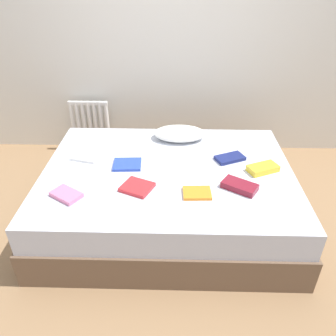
% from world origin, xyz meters
% --- Properties ---
extents(ground_plane, '(8.00, 8.00, 0.00)m').
position_xyz_m(ground_plane, '(0.00, 0.00, 0.00)').
color(ground_plane, '#93704C').
extents(back_wall, '(6.00, 0.10, 2.80)m').
position_xyz_m(back_wall, '(0.00, 1.35, 1.40)').
color(back_wall, silver).
rests_on(back_wall, ground).
extents(bed, '(2.00, 1.50, 0.50)m').
position_xyz_m(bed, '(0.00, 0.00, 0.25)').
color(bed, brown).
rests_on(bed, ground).
extents(radiator, '(0.43, 0.04, 0.46)m').
position_xyz_m(radiator, '(-0.91, 1.20, 0.36)').
color(radiator, white).
rests_on(radiator, ground).
extents(pillow, '(0.47, 0.30, 0.11)m').
position_xyz_m(pillow, '(0.09, 0.53, 0.55)').
color(pillow, white).
rests_on(pillow, bed).
extents(textbook_blue, '(0.23, 0.20, 0.02)m').
position_xyz_m(textbook_blue, '(-0.33, 0.05, 0.51)').
color(textbook_blue, '#2847B7').
rests_on(textbook_blue, bed).
extents(textbook_orange, '(0.20, 0.16, 0.02)m').
position_xyz_m(textbook_orange, '(0.21, -0.32, 0.51)').
color(textbook_orange, orange).
rests_on(textbook_orange, bed).
extents(textbook_pink, '(0.25, 0.23, 0.03)m').
position_xyz_m(textbook_pink, '(-0.70, -0.37, 0.52)').
color(textbook_pink, pink).
rests_on(textbook_pink, bed).
extents(textbook_navy, '(0.27, 0.22, 0.03)m').
position_xyz_m(textbook_navy, '(0.51, 0.16, 0.51)').
color(textbook_navy, navy).
rests_on(textbook_navy, bed).
extents(textbook_red, '(0.27, 0.26, 0.03)m').
position_xyz_m(textbook_red, '(-0.21, -0.27, 0.51)').
color(textbook_red, red).
rests_on(textbook_red, bed).
extents(textbook_yellow, '(0.26, 0.21, 0.05)m').
position_xyz_m(textbook_yellow, '(0.74, -0.01, 0.52)').
color(textbook_yellow, yellow).
rests_on(textbook_yellow, bed).
extents(textbook_white, '(0.25, 0.21, 0.02)m').
position_xyz_m(textbook_white, '(-0.69, 0.17, 0.51)').
color(textbook_white, white).
rests_on(textbook_white, bed).
extents(textbook_maroon, '(0.28, 0.24, 0.05)m').
position_xyz_m(textbook_maroon, '(0.52, -0.25, 0.52)').
color(textbook_maroon, maroon).
rests_on(textbook_maroon, bed).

